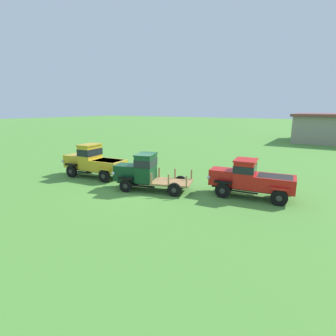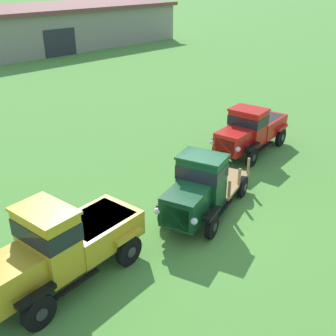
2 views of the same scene
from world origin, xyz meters
TOP-DOWN VIEW (x-y plane):
  - ground_plane at (0.00, 0.00)m, footprint 240.00×240.00m
  - vintage_truck_foreground_near at (-4.65, 0.74)m, footprint 4.87×2.27m
  - vintage_truck_second_in_line at (0.13, 0.28)m, footprint 4.81×2.80m
  - vintage_truck_midrow_center at (5.81, 2.30)m, footprint 4.62×2.24m

SIDE VIEW (x-z plane):
  - ground_plane at x=0.00m, z-range 0.00..0.00m
  - vintage_truck_midrow_center at x=5.81m, z-range 0.02..2.07m
  - vintage_truck_second_in_line at x=0.13m, z-range 0.00..2.16m
  - vintage_truck_foreground_near at x=-4.65m, z-range -0.04..2.25m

